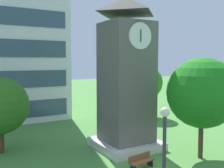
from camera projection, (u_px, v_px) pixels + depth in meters
name	position (u px, v px, depth m)	size (l,w,h in m)	color
clock_tower	(126.00, 82.00, 19.56)	(4.51, 4.51, 11.36)	#605B56
park_bench	(141.00, 161.00, 16.04)	(1.85, 0.72, 0.88)	brown
street_lamp	(164.00, 154.00, 9.73)	(0.36, 0.36, 4.92)	#333338
tree_streetside	(146.00, 83.00, 31.29)	(4.01, 4.01, 6.13)	#513823
tree_by_building	(0.00, 106.00, 18.59)	(4.10, 4.10, 5.51)	#513823
tree_near_tower	(202.00, 93.00, 17.49)	(4.78, 4.78, 6.91)	#513823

